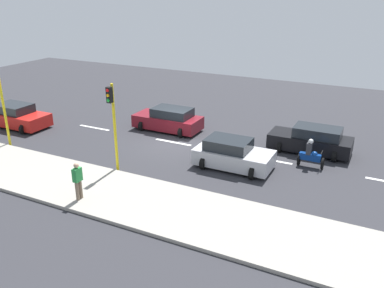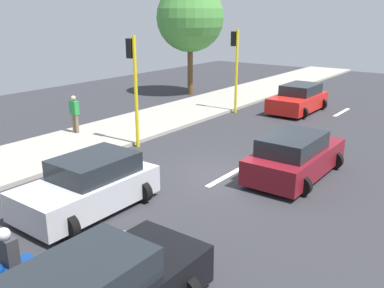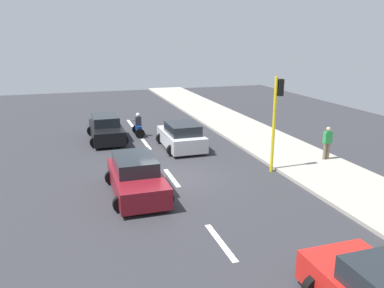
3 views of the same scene
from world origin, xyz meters
TOP-DOWN VIEW (x-y plane):
  - ground_plane at (0.00, 0.00)m, footprint 40.00×60.00m
  - sidewalk at (7.00, 0.00)m, footprint 4.00×60.00m
  - lane_stripe_far_north at (0.00, -12.00)m, footprint 0.20×2.40m
  - lane_stripe_north at (0.00, -6.00)m, footprint 0.20×2.40m
  - lane_stripe_mid at (0.00, 0.00)m, footprint 0.20×2.40m
  - lane_stripe_south at (0.00, 6.00)m, footprint 0.20×2.40m
  - car_maroon at (-1.83, -1.34)m, footprint 2.30×4.38m
  - car_silver at (1.76, 4.47)m, footprint 2.35×3.97m
  - car_red at (2.06, -10.70)m, footprint 2.37×4.20m
  - motorcycle at (-0.09, 8.07)m, footprint 0.60×1.30m
  - pedestrian_near_signal at (8.14, -0.12)m, footprint 0.40×0.24m
  - traffic_light_corner at (4.85, -0.60)m, footprint 0.49×0.24m
  - traffic_light_midblock at (4.85, -8.39)m, footprint 0.49×0.24m
  - street_tree_center at (10.06, -11.28)m, footprint 4.37×4.37m

SIDE VIEW (x-z plane):
  - ground_plane at x=0.00m, z-range -0.10..0.00m
  - lane_stripe_far_north at x=0.00m, z-range 0.00..0.01m
  - lane_stripe_north at x=0.00m, z-range 0.00..0.01m
  - lane_stripe_mid at x=0.00m, z-range 0.00..0.01m
  - lane_stripe_south at x=0.00m, z-range 0.00..0.01m
  - sidewalk at x=7.00m, z-range 0.00..0.15m
  - motorcycle at x=-0.09m, z-range -0.12..1.41m
  - car_silver at x=1.76m, z-range -0.05..1.47m
  - car_red at x=2.06m, z-range -0.05..1.47m
  - car_maroon at x=-1.83m, z-range -0.05..1.47m
  - pedestrian_near_signal at x=8.14m, z-range 0.21..1.90m
  - traffic_light_corner at x=4.85m, z-range 0.68..5.18m
  - traffic_light_midblock at x=4.85m, z-range 0.68..5.18m
  - street_tree_center at x=10.06m, z-range 1.40..8.60m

